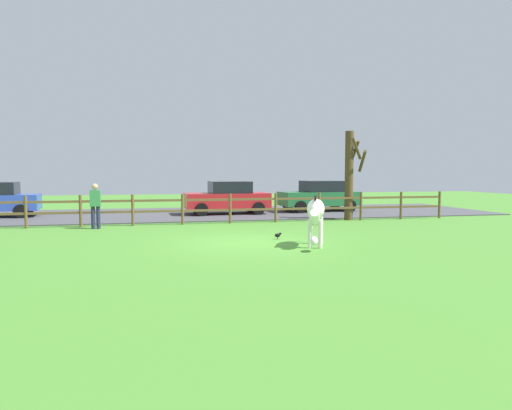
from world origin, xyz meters
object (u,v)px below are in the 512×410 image
(parked_car_red, at_px, (227,197))
(parked_car_green, at_px, (319,196))
(visitor_near_fence, at_px, (95,204))
(bare_tree, at_px, (350,174))
(zebra, at_px, (316,213))
(crow_on_grass, at_px, (278,235))

(parked_car_red, bearing_deg, parked_car_green, 5.99)
(parked_car_red, bearing_deg, visitor_near_fence, -141.69)
(bare_tree, distance_m, zebra, 7.47)
(crow_on_grass, distance_m, parked_car_green, 9.93)
(bare_tree, height_order, parked_car_green, bare_tree)
(crow_on_grass, bearing_deg, parked_car_red, 91.79)
(parked_car_red, bearing_deg, bare_tree, -36.18)
(parked_car_green, relative_size, parked_car_red, 1.01)
(parked_car_green, bearing_deg, bare_tree, -91.66)
(visitor_near_fence, bearing_deg, zebra, -40.26)
(visitor_near_fence, bearing_deg, crow_on_grass, -34.09)
(parked_car_green, bearing_deg, parked_car_red, -174.01)
(parked_car_green, distance_m, visitor_near_fence, 11.45)
(bare_tree, height_order, zebra, bare_tree)
(parked_car_red, distance_m, visitor_near_fence, 7.02)
(parked_car_red, relative_size, visitor_near_fence, 2.49)
(crow_on_grass, xyz_separation_m, visitor_near_fence, (-5.77, 3.90, 0.78))
(parked_car_red, bearing_deg, crow_on_grass, -88.21)
(crow_on_grass, distance_m, parked_car_red, 8.29)
(zebra, bearing_deg, bare_tree, 58.77)
(zebra, height_order, crow_on_grass, zebra)
(crow_on_grass, bearing_deg, visitor_near_fence, 145.91)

